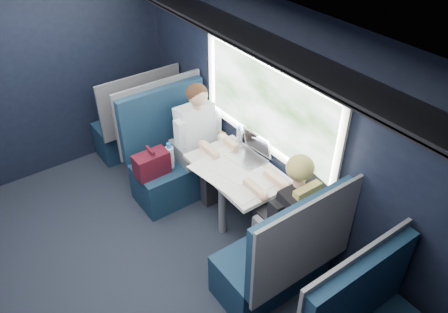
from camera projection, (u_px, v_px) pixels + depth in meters
ground at (147, 270)px, 4.13m from camera, size 2.80×4.20×0.01m
room_shell at (129, 140)px, 3.26m from camera, size 3.00×4.40×2.40m
table at (235, 176)px, 4.22m from camera, size 0.62×1.00×0.74m
seat_bay_near at (174, 159)px, 4.83m from camera, size 1.04×0.62×1.26m
seat_bay_far at (279, 259)px, 3.71m from camera, size 1.04×0.62×1.26m
seat_row_front at (137, 123)px, 5.46m from camera, size 1.04×0.51×1.16m
man at (201, 136)px, 4.68m from camera, size 0.53×0.56×1.32m
woman at (291, 209)px, 3.75m from camera, size 0.53×0.56×1.32m
papers at (234, 173)px, 4.13m from camera, size 0.63×0.83×0.01m
laptop at (252, 151)px, 4.29m from camera, size 0.31×0.38×0.27m
bottle_small at (239, 136)px, 4.47m from camera, size 0.06×0.06×0.21m
cup at (223, 139)px, 4.52m from camera, size 0.07×0.07×0.09m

